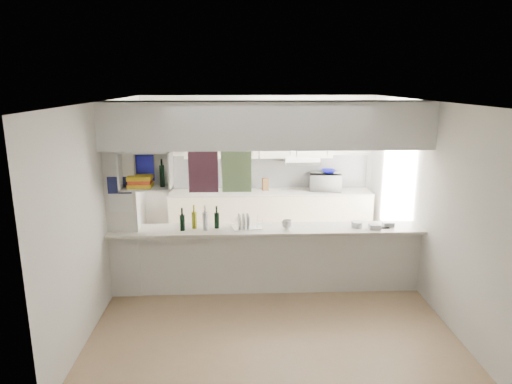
{
  "coord_description": "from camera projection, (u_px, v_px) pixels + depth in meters",
  "views": [
    {
      "loc": [
        -0.38,
        -5.83,
        2.84
      ],
      "look_at": [
        -0.13,
        0.5,
        1.3
      ],
      "focal_mm": 32.0,
      "sensor_mm": 36.0,
      "label": 1
    }
  ],
  "objects": [
    {
      "name": "floor",
      "position": [
        267.0,
        291.0,
        6.35
      ],
      "size": [
        4.8,
        4.8,
        0.0
      ],
      "primitive_type": "plane",
      "color": "tan",
      "rests_on": "ground"
    },
    {
      "name": "ceiling",
      "position": [
        268.0,
        101.0,
        5.73
      ],
      "size": [
        4.8,
        4.8,
        0.0
      ],
      "primitive_type": "plane",
      "color": "white",
      "rests_on": "wall_back"
    },
    {
      "name": "wall_back",
      "position": [
        259.0,
        167.0,
        8.37
      ],
      "size": [
        4.2,
        0.0,
        4.2
      ],
      "primitive_type": "plane",
      "rotation": [
        1.57,
        0.0,
        0.0
      ],
      "color": "silver",
      "rests_on": "floor"
    },
    {
      "name": "wall_left",
      "position": [
        107.0,
        202.0,
        5.96
      ],
      "size": [
        0.0,
        4.8,
        4.8
      ],
      "primitive_type": "plane",
      "rotation": [
        1.57,
        0.0,
        1.57
      ],
      "color": "silver",
      "rests_on": "floor"
    },
    {
      "name": "wall_right",
      "position": [
        423.0,
        199.0,
        6.13
      ],
      "size": [
        0.0,
        4.8,
        4.8
      ],
      "primitive_type": "plane",
      "rotation": [
        1.57,
        0.0,
        -1.57
      ],
      "color": "silver",
      "rests_on": "floor"
    },
    {
      "name": "servery_partition",
      "position": [
        254.0,
        174.0,
        5.95
      ],
      "size": [
        4.2,
        0.5,
        2.6
      ],
      "color": "silver",
      "rests_on": "floor"
    },
    {
      "name": "cubby_shelf",
      "position": [
        145.0,
        172.0,
        5.82
      ],
      "size": [
        0.65,
        0.35,
        0.5
      ],
      "color": "white",
      "rests_on": "bulkhead"
    },
    {
      "name": "kitchen_run",
      "position": [
        268.0,
        196.0,
        8.24
      ],
      "size": [
        3.6,
        0.63,
        2.24
      ],
      "color": "beige",
      "rests_on": "floor"
    },
    {
      "name": "microwave",
      "position": [
        326.0,
        182.0,
        8.23
      ],
      "size": [
        0.6,
        0.45,
        0.31
      ],
      "primitive_type": "imported",
      "rotation": [
        0.0,
        0.0,
        3.01
      ],
      "color": "white",
      "rests_on": "bench_top"
    },
    {
      "name": "bowl",
      "position": [
        328.0,
        171.0,
        8.21
      ],
      "size": [
        0.26,
        0.26,
        0.06
      ],
      "primitive_type": "imported",
      "color": "#0D0D91",
      "rests_on": "microwave"
    },
    {
      "name": "dish_rack",
      "position": [
        246.0,
        222.0,
        6.14
      ],
      "size": [
        0.44,
        0.36,
        0.21
      ],
      "rotation": [
        0.0,
        0.0,
        0.2
      ],
      "color": "silver",
      "rests_on": "breakfast_bar"
    },
    {
      "name": "cup",
      "position": [
        287.0,
        224.0,
        6.08
      ],
      "size": [
        0.17,
        0.17,
        0.11
      ],
      "primitive_type": "imported",
      "rotation": [
        0.0,
        0.0,
        -0.38
      ],
      "color": "white",
      "rests_on": "dish_rack"
    },
    {
      "name": "wine_bottles",
      "position": [
        200.0,
        221.0,
        6.06
      ],
      "size": [
        0.52,
        0.15,
        0.34
      ],
      "color": "black",
      "rests_on": "breakfast_bar"
    },
    {
      "name": "plastic_tubs",
      "position": [
        371.0,
        225.0,
        6.15
      ],
      "size": [
        0.58,
        0.23,
        0.07
      ],
      "color": "silver",
      "rests_on": "breakfast_bar"
    },
    {
      "name": "utensil_jar",
      "position": [
        230.0,
        187.0,
        8.18
      ],
      "size": [
        0.1,
        0.1,
        0.14
      ],
      "primitive_type": "cylinder",
      "color": "black",
      "rests_on": "bench_top"
    },
    {
      "name": "knife_block",
      "position": [
        265.0,
        184.0,
        8.23
      ],
      "size": [
        0.12,
        0.1,
        0.22
      ],
      "primitive_type": "cube",
      "rotation": [
        0.0,
        0.0,
        0.14
      ],
      "color": "brown",
      "rests_on": "bench_top"
    }
  ]
}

